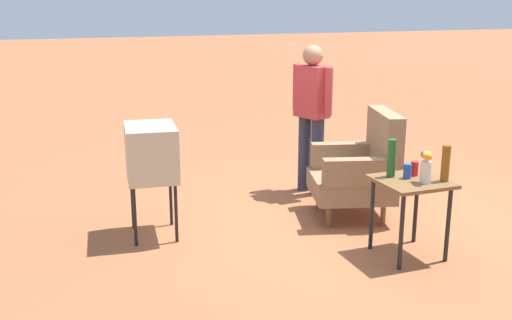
# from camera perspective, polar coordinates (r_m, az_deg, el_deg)

# --- Properties ---
(ground_plane) EXTENTS (60.00, 60.00, 0.00)m
(ground_plane) POSITION_cam_1_polar(r_m,az_deg,el_deg) (6.23, 10.09, -5.22)
(ground_plane) COLOR #A05B38
(armchair) EXTENTS (0.95, 0.96, 1.06)m
(armchair) POSITION_cam_1_polar(r_m,az_deg,el_deg) (6.09, 9.83, -0.76)
(armchair) COLOR brown
(armchair) RESTS_ON ground
(side_table) EXTENTS (0.56, 0.56, 0.67)m
(side_table) POSITION_cam_1_polar(r_m,az_deg,el_deg) (5.22, 14.30, -2.87)
(side_table) COLOR black
(side_table) RESTS_ON ground
(tv_on_stand) EXTENTS (0.65, 0.51, 1.03)m
(tv_on_stand) POSITION_cam_1_polar(r_m,az_deg,el_deg) (5.51, -9.76, 0.66)
(tv_on_stand) COLOR black
(tv_on_stand) RESTS_ON ground
(person_standing) EXTENTS (0.54, 0.33, 1.64)m
(person_standing) POSITION_cam_1_polar(r_m,az_deg,el_deg) (6.70, 5.24, 4.70)
(person_standing) COLOR #2D3347
(person_standing) RESTS_ON ground
(bottle_wine_green) EXTENTS (0.07, 0.07, 0.32)m
(bottle_wine_green) POSITION_cam_1_polar(r_m,az_deg,el_deg) (5.20, 12.58, 0.18)
(bottle_wine_green) COLOR #1E5623
(bottle_wine_green) RESTS_ON side_table
(soda_can_red) EXTENTS (0.07, 0.07, 0.12)m
(soda_can_red) POSITION_cam_1_polar(r_m,az_deg,el_deg) (5.30, 14.62, -0.78)
(soda_can_red) COLOR red
(soda_can_red) RESTS_ON side_table
(soda_can_blue) EXTENTS (0.07, 0.07, 0.12)m
(soda_can_blue) POSITION_cam_1_polar(r_m,az_deg,el_deg) (5.21, 13.99, -1.02)
(soda_can_blue) COLOR blue
(soda_can_blue) RESTS_ON side_table
(bottle_tall_amber) EXTENTS (0.07, 0.07, 0.30)m
(bottle_tall_amber) POSITION_cam_1_polar(r_m,az_deg,el_deg) (5.19, 17.33, -0.30)
(bottle_tall_amber) COLOR brown
(bottle_tall_amber) RESTS_ON side_table
(flower_vase) EXTENTS (0.14, 0.10, 0.27)m
(flower_vase) POSITION_cam_1_polar(r_m,az_deg,el_deg) (5.09, 15.64, -0.47)
(flower_vase) COLOR silver
(flower_vase) RESTS_ON side_table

